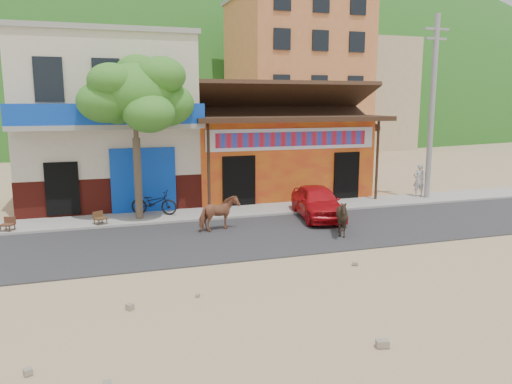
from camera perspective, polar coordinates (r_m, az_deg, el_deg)
ground at (r=14.84m, az=7.02°, el=-7.12°), size 120.00×120.00×0.00m
road at (r=17.04m, az=3.49°, el=-4.69°), size 60.00×5.00×0.04m
sidewalk at (r=20.24m, az=-0.11°, el=-2.14°), size 60.00×2.00×0.12m
dance_club at (r=24.33m, az=1.51°, el=4.13°), size 8.00×6.00×3.60m
cafe_building at (r=22.84m, az=-16.68°, el=7.57°), size 7.00×6.00×7.00m
apartment_front at (r=39.79m, az=4.45°, el=12.57°), size 9.00×9.00×12.00m
apartment_rear at (r=49.10m, az=11.65°, el=10.80°), size 8.00×8.00×10.00m
hillside at (r=83.38m, az=-14.14°, el=15.25°), size 100.00×40.00×24.00m
tree at (r=18.72m, az=-13.54°, el=6.04°), size 3.00×3.00×6.00m
utility_pole at (r=23.59m, az=19.47°, el=9.00°), size 0.24×0.24×8.00m
cow_tan at (r=17.17m, az=-4.26°, el=-2.47°), size 1.54×1.09×1.19m
cow_dark at (r=16.66m, az=9.84°, el=-2.90°), size 1.44×1.37×1.24m
red_car at (r=19.09m, az=7.05°, el=-1.13°), size 2.04×3.85×1.25m
scooter at (r=19.58m, az=-11.59°, el=-1.18°), size 1.89×1.29×0.94m
pedestrian at (r=24.02m, az=18.11°, el=1.32°), size 0.61×0.45×1.51m
cafe_chair_left at (r=18.77m, az=-26.59°, el=-2.73°), size 0.51×0.51×0.85m
cafe_chair_right at (r=18.53m, az=-17.39°, el=-2.28°), size 0.53×0.53×0.83m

